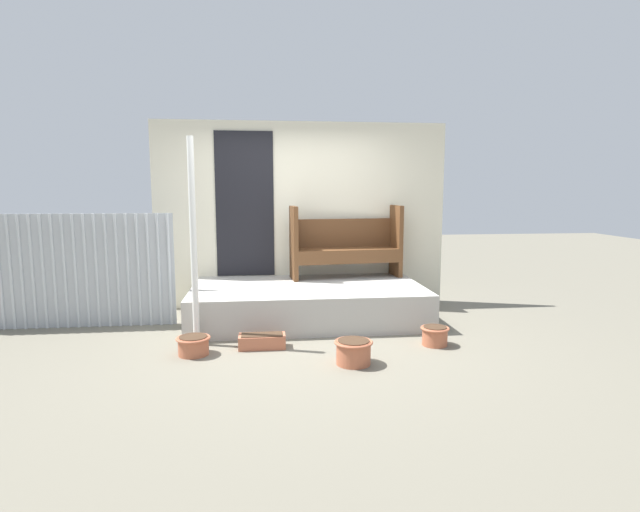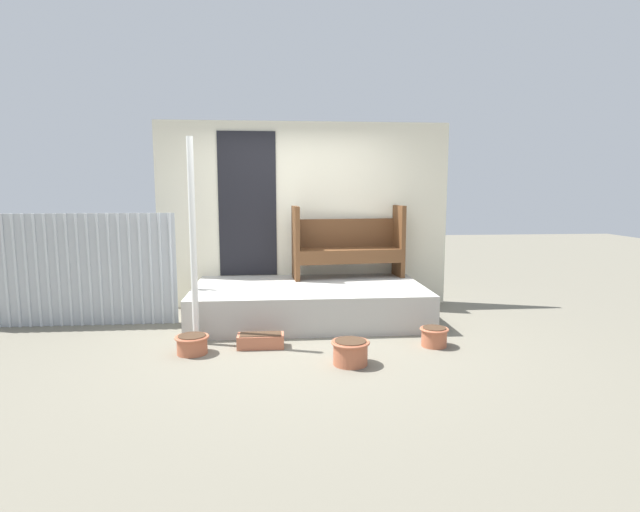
{
  "view_description": "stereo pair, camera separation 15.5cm",
  "coord_description": "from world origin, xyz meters",
  "px_view_note": "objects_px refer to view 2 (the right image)",
  "views": [
    {
      "loc": [
        -0.4,
        -5.43,
        1.68
      ],
      "look_at": [
        0.25,
        0.28,
        0.9
      ],
      "focal_mm": 28.0,
      "sensor_mm": 36.0,
      "label": 1
    },
    {
      "loc": [
        -0.25,
        -5.45,
        1.68
      ],
      "look_at": [
        0.25,
        0.28,
        0.9
      ],
      "focal_mm": 28.0,
      "sensor_mm": 36.0,
      "label": 2
    }
  ],
  "objects_px": {
    "flower_pot_left": "(192,343)",
    "flower_pot_right": "(434,336)",
    "planter_box_rect": "(261,341)",
    "support_post": "(193,243)",
    "flower_pot_middle": "(350,351)",
    "bench": "(348,243)"
  },
  "relations": [
    {
      "from": "flower_pot_middle",
      "to": "support_post",
      "type": "bearing_deg",
      "value": 153.18
    },
    {
      "from": "flower_pot_middle",
      "to": "flower_pot_right",
      "type": "bearing_deg",
      "value": 25.88
    },
    {
      "from": "support_post",
      "to": "planter_box_rect",
      "type": "distance_m",
      "value": 1.27
    },
    {
      "from": "flower_pot_right",
      "to": "flower_pot_middle",
      "type": "bearing_deg",
      "value": -154.12
    },
    {
      "from": "flower_pot_middle",
      "to": "planter_box_rect",
      "type": "distance_m",
      "value": 1.06
    },
    {
      "from": "flower_pot_left",
      "to": "planter_box_rect",
      "type": "bearing_deg",
      "value": 11.71
    },
    {
      "from": "bench",
      "to": "flower_pot_right",
      "type": "height_order",
      "value": "bench"
    },
    {
      "from": "flower_pot_left",
      "to": "flower_pot_middle",
      "type": "xyz_separation_m",
      "value": [
        1.57,
        -0.45,
        0.02
      ]
    },
    {
      "from": "flower_pot_left",
      "to": "planter_box_rect",
      "type": "relative_size",
      "value": 0.71
    },
    {
      "from": "bench",
      "to": "flower_pot_left",
      "type": "bearing_deg",
      "value": -141.91
    },
    {
      "from": "flower_pot_middle",
      "to": "flower_pot_right",
      "type": "relative_size",
      "value": 1.21
    },
    {
      "from": "bench",
      "to": "flower_pot_middle",
      "type": "bearing_deg",
      "value": -103.05
    },
    {
      "from": "support_post",
      "to": "planter_box_rect",
      "type": "xyz_separation_m",
      "value": [
        0.71,
        -0.21,
        -1.03
      ]
    },
    {
      "from": "flower_pot_left",
      "to": "support_post",
      "type": "bearing_deg",
      "value": 92.11
    },
    {
      "from": "flower_pot_left",
      "to": "flower_pot_right",
      "type": "distance_m",
      "value": 2.54
    },
    {
      "from": "flower_pot_left",
      "to": "flower_pot_middle",
      "type": "relative_size",
      "value": 0.93
    },
    {
      "from": "flower_pot_right",
      "to": "planter_box_rect",
      "type": "xyz_separation_m",
      "value": [
        -1.85,
        0.12,
        -0.04
      ]
    },
    {
      "from": "support_post",
      "to": "flower_pot_middle",
      "type": "bearing_deg",
      "value": -26.82
    },
    {
      "from": "support_post",
      "to": "bench",
      "type": "distance_m",
      "value": 2.36
    },
    {
      "from": "flower_pot_left",
      "to": "flower_pot_right",
      "type": "relative_size",
      "value": 1.13
    },
    {
      "from": "flower_pot_middle",
      "to": "bench",
      "type": "bearing_deg",
      "value": 82.64
    },
    {
      "from": "flower_pot_left",
      "to": "flower_pot_middle",
      "type": "height_order",
      "value": "flower_pot_middle"
    }
  ]
}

